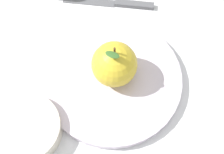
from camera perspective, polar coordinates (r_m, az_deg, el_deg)
ground_plane at (r=0.64m, az=-0.84°, el=1.12°), size 2.40×2.40×0.00m
dinner_plate at (r=0.63m, az=0.00°, el=-0.35°), size 0.26×0.26×0.02m
apple at (r=0.58m, az=0.41°, el=2.19°), size 0.08×0.08×0.10m
side_bowl at (r=0.60m, az=-14.54°, el=-8.48°), size 0.12×0.12×0.04m
knife at (r=0.73m, az=0.79°, el=12.52°), size 0.06×0.19×0.01m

